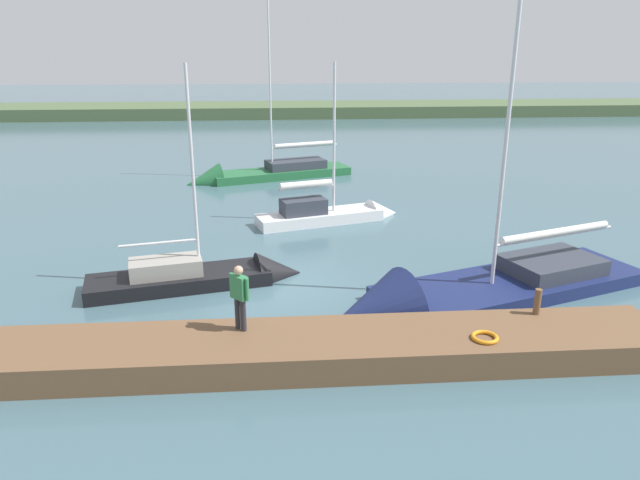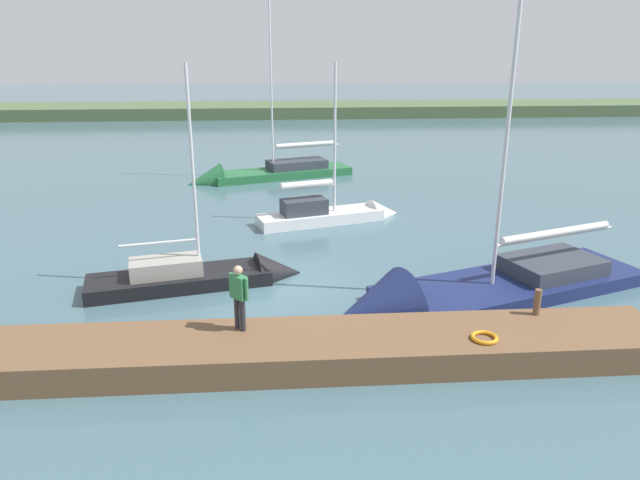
{
  "view_description": "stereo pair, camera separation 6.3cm",
  "coord_description": "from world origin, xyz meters",
  "px_view_note": "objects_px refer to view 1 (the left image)",
  "views": [
    {
      "loc": [
        0.12,
        17.54,
        7.52
      ],
      "look_at": [
        -1.16,
        0.68,
        1.84
      ],
      "focal_mm": 33.02,
      "sensor_mm": 36.0,
      "label": 1
    },
    {
      "loc": [
        0.05,
        17.54,
        7.52
      ],
      "look_at": [
        -1.16,
        0.68,
        1.84
      ],
      "focal_mm": 33.02,
      "sensor_mm": 36.0,
      "label": 2
    }
  ],
  "objects_px": {
    "sailboat_inner_slip": "(456,300)",
    "sailboat_mid_channel": "(334,216)",
    "sailboat_behind_pier": "(209,280)",
    "sailboat_outer_mooring": "(259,177)",
    "mooring_post_near": "(537,302)",
    "life_ring_buoy": "(485,337)",
    "person_on_dock": "(239,293)"
  },
  "relations": [
    {
      "from": "life_ring_buoy",
      "to": "sailboat_mid_channel",
      "type": "relative_size",
      "value": 0.09
    },
    {
      "from": "sailboat_inner_slip",
      "to": "sailboat_mid_channel",
      "type": "relative_size",
      "value": 1.58
    },
    {
      "from": "life_ring_buoy",
      "to": "sailboat_mid_channel",
      "type": "distance_m",
      "value": 12.81
    },
    {
      "from": "life_ring_buoy",
      "to": "sailboat_behind_pier",
      "type": "relative_size",
      "value": 0.08
    },
    {
      "from": "sailboat_outer_mooring",
      "to": "sailboat_inner_slip",
      "type": "height_order",
      "value": "sailboat_outer_mooring"
    },
    {
      "from": "sailboat_inner_slip",
      "to": "sailboat_mid_channel",
      "type": "xyz_separation_m",
      "value": [
        2.84,
        -8.92,
        0.12
      ]
    },
    {
      "from": "life_ring_buoy",
      "to": "sailboat_behind_pier",
      "type": "distance_m",
      "value": 9.25
    },
    {
      "from": "mooring_post_near",
      "to": "sailboat_outer_mooring",
      "type": "distance_m",
      "value": 21.55
    },
    {
      "from": "sailboat_behind_pier",
      "to": "sailboat_inner_slip",
      "type": "bearing_deg",
      "value": -28.16
    },
    {
      "from": "mooring_post_near",
      "to": "sailboat_behind_pier",
      "type": "xyz_separation_m",
      "value": [
        9.04,
        -4.49,
        -0.96
      ]
    },
    {
      "from": "mooring_post_near",
      "to": "sailboat_behind_pier",
      "type": "distance_m",
      "value": 10.14
    },
    {
      "from": "sailboat_mid_channel",
      "to": "sailboat_outer_mooring",
      "type": "bearing_deg",
      "value": 95.06
    },
    {
      "from": "mooring_post_near",
      "to": "person_on_dock",
      "type": "bearing_deg",
      "value": 2.18
    },
    {
      "from": "sailboat_mid_channel",
      "to": "person_on_dock",
      "type": "bearing_deg",
      "value": -123.61
    },
    {
      "from": "mooring_post_near",
      "to": "life_ring_buoy",
      "type": "xyz_separation_m",
      "value": [
        1.82,
        1.26,
        -0.3
      ]
    },
    {
      "from": "life_ring_buoy",
      "to": "sailboat_behind_pier",
      "type": "bearing_deg",
      "value": -38.59
    },
    {
      "from": "sailboat_outer_mooring",
      "to": "sailboat_mid_channel",
      "type": "height_order",
      "value": "sailboat_outer_mooring"
    },
    {
      "from": "life_ring_buoy",
      "to": "sailboat_inner_slip",
      "type": "relative_size",
      "value": 0.06
    },
    {
      "from": "sailboat_outer_mooring",
      "to": "person_on_dock",
      "type": "relative_size",
      "value": 7.31
    },
    {
      "from": "sailboat_mid_channel",
      "to": "sailboat_behind_pier",
      "type": "bearing_deg",
      "value": -142.03
    },
    {
      "from": "mooring_post_near",
      "to": "person_on_dock",
      "type": "xyz_separation_m",
      "value": [
        7.73,
        0.29,
        0.63
      ]
    },
    {
      "from": "person_on_dock",
      "to": "life_ring_buoy",
      "type": "bearing_deg",
      "value": -54.67
    },
    {
      "from": "life_ring_buoy",
      "to": "sailboat_behind_pier",
      "type": "xyz_separation_m",
      "value": [
        7.21,
        -5.76,
        -0.65
      ]
    },
    {
      "from": "person_on_dock",
      "to": "sailboat_outer_mooring",
      "type": "bearing_deg",
      "value": 44.78
    },
    {
      "from": "sailboat_inner_slip",
      "to": "sailboat_mid_channel",
      "type": "bearing_deg",
      "value": -91.87
    },
    {
      "from": "sailboat_mid_channel",
      "to": "person_on_dock",
      "type": "relative_size",
      "value": 4.4
    },
    {
      "from": "life_ring_buoy",
      "to": "sailboat_outer_mooring",
      "type": "relative_size",
      "value": 0.05
    },
    {
      "from": "sailboat_behind_pier",
      "to": "sailboat_mid_channel",
      "type": "height_order",
      "value": "sailboat_behind_pier"
    },
    {
      "from": "mooring_post_near",
      "to": "sailboat_mid_channel",
      "type": "height_order",
      "value": "sailboat_mid_channel"
    },
    {
      "from": "sailboat_outer_mooring",
      "to": "person_on_dock",
      "type": "xyz_separation_m",
      "value": [
        -0.05,
        20.37,
        1.57
      ]
    },
    {
      "from": "sailboat_behind_pier",
      "to": "life_ring_buoy",
      "type": "bearing_deg",
      "value": -51.29
    },
    {
      "from": "sailboat_behind_pier",
      "to": "sailboat_mid_channel",
      "type": "bearing_deg",
      "value": 42.16
    }
  ]
}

